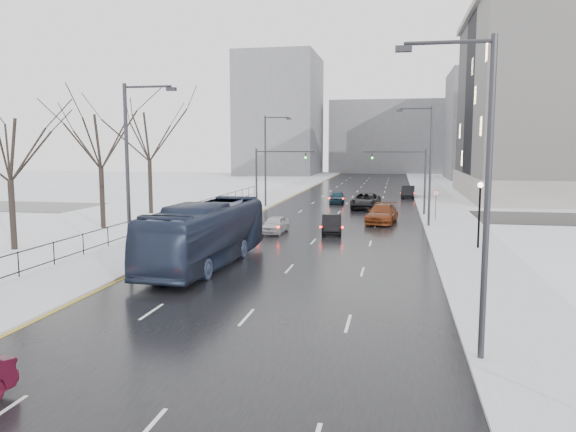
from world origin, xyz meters
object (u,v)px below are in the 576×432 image
Objects in this scene: streetlight_r_mid at (428,160)px; streetlight_l_near at (131,167)px; tree_park_c at (15,251)px; sedan_center_near at (275,224)px; sedan_right_distant at (408,192)px; tree_park_e at (151,214)px; lamppost_r_mid at (480,205)px; sedan_center_far at (337,197)px; tree_park_d at (104,229)px; no_uturn_sign at (436,196)px; sedan_right_far at (382,214)px; mast_signal_left at (267,172)px; mast_signal_right at (414,174)px; bus at (206,234)px; sedan_right_cross at (366,201)px; streetlight_l_far at (267,157)px; streetlight_r_near at (480,184)px; sedan_right_near at (332,224)px.

streetlight_l_near is at bearing -129.24° from streetlight_r_mid.
streetlight_l_near is (10.33, -4.00, 5.62)m from tree_park_c.
sedan_right_distant reaches higher than sedan_center_near.
streetlight_r_mid is at bearing 30.03° from sedan_center_near.
tree_park_e reaches higher than lamppost_r_mid.
sedan_center_near is (4.67, 14.38, -4.92)m from streetlight_l_near.
tree_park_d is at bearing -127.71° from sedan_center_far.
tree_park_c is 30.25m from lamppost_r_mid.
sedan_center_far is at bearing 126.28° from no_uturn_sign.
tree_park_c reaches higher than sedan_right_far.
no_uturn_sign is 16.01m from sedan_center_near.
streetlight_r_mid is 10.73m from lamppost_r_mid.
streetlight_l_near is 28.05m from mast_signal_left.
streetlight_l_near is 2.39× the size of sedan_center_far.
sedan_right_far is (23.00, 17.66, 0.86)m from tree_park_c.
mast_signal_right is 28.71m from bus.
sedan_center_near is (1.30, 12.31, -1.12)m from bus.
tree_park_c is 35.64m from sedan_right_cross.
mast_signal_right is at bearing 101.54° from lamppost_r_mid.
sedan_right_cross is at bearing 76.29° from sedan_center_near.
sedan_right_far is (12.67, -10.34, -4.75)m from streetlight_l_far.
bus is 3.06× the size of sedan_center_far.
mast_signal_left reaches higher than sedan_center_near.
tree_park_c is at bearing -122.84° from sedan_right_cross.
bus is (-12.13, -25.93, -2.28)m from mast_signal_right.
sedan_right_distant is (-3.80, 37.17, -2.13)m from lamppost_r_mid.
no_uturn_sign is at bearing -56.87° from sedan_center_far.
streetlight_r_near reaches higher than no_uturn_sign.
streetlight_r_mid reaches higher than sedan_right_distant.
streetlight_l_near is at bearing -103.54° from sedan_center_far.
streetlight_l_far is 1.63× the size of sedan_right_cross.
mast_signal_right is at bearing 42.90° from tree_park_c.
mast_signal_left is (-15.49, 8.00, -1.51)m from streetlight_r_mid.
streetlight_r_mid is 20.27m from streetlight_l_far.
no_uturn_sign is (1.03, 34.00, -3.32)m from streetlight_r_near.
bus is at bearing -91.71° from sedan_center_near.
lamppost_r_mid is 17.71m from bus.
tree_park_c is at bearing -156.46° from sedan_right_near.
sedan_right_near is at bearing 69.23° from bus.
mast_signal_right reaches higher than sedan_center_far.
streetlight_l_far is at bearing 98.94° from bus.
streetlight_r_mid is at bearing 27.11° from sedan_right_near.
tree_park_d is 29.23m from lamppost_r_mid.
bus is 2.99× the size of sedan_right_near.
tree_park_e reaches higher than tree_park_c.
no_uturn_sign is at bearing 59.97° from bus.
lamppost_r_mid is at bearing -12.50° from sedan_center_near.
sedan_right_near is (19.33, 11.14, 0.75)m from tree_park_c.
tree_park_e is at bearing 92.29° from tree_park_d.
tree_park_e is at bearing 127.79° from streetlight_r_near.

